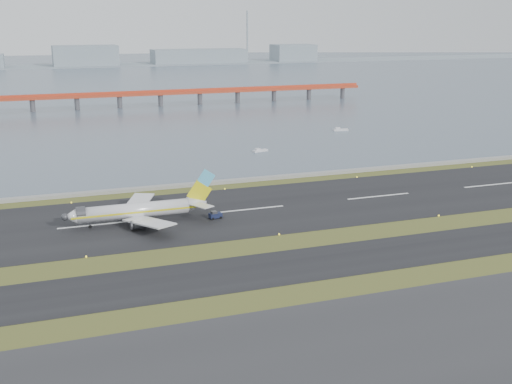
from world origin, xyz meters
TOP-DOWN VIEW (x-y plane):
  - ground at (0.00, 0.00)m, footprint 1000.00×1000.00m
  - apron_strip at (0.00, -55.00)m, footprint 1000.00×50.00m
  - taxiway_strip at (0.00, -12.00)m, footprint 1000.00×18.00m
  - runway_strip at (0.00, 30.00)m, footprint 1000.00×45.00m
  - seawall at (0.00, 60.00)m, footprint 1000.00×2.50m
  - bay_water at (0.00, 460.00)m, footprint 1400.00×800.00m
  - red_pier at (20.00, 250.00)m, footprint 260.00×5.00m
  - far_shoreline at (13.62, 620.00)m, footprint 1400.00×80.00m
  - airliner at (-29.70, 27.90)m, footprint 38.52×32.89m
  - pushback_tug at (-10.84, 25.20)m, footprint 3.45×2.31m
  - workboat_near at (29.57, 103.13)m, footprint 6.60×3.62m
  - workboat_far at (81.24, 136.49)m, footprint 7.15×3.27m

SIDE VIEW (x-z plane):
  - ground at x=0.00m, z-range 0.00..0.00m
  - bay_water at x=0.00m, z-range -0.65..0.65m
  - apron_strip at x=0.00m, z-range 0.00..0.10m
  - taxiway_strip at x=0.00m, z-range 0.00..0.10m
  - runway_strip at x=0.00m, z-range 0.00..0.10m
  - workboat_near at x=29.57m, z-range -0.28..1.25m
  - seawall at x=0.00m, z-range 0.00..1.00m
  - workboat_far at x=81.24m, z-range -0.31..1.37m
  - pushback_tug at x=-10.84m, z-range -0.03..2.03m
  - airliner at x=-29.70m, z-range -2.94..9.86m
  - far_shoreline at x=13.62m, z-range -24.18..36.32m
  - red_pier at x=20.00m, z-range 2.18..12.38m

